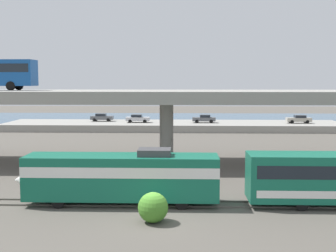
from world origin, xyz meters
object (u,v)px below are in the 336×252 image
object	(u,v)px
train_locomotive	(112,175)
parked_car_0	(102,117)
parked_car_2	(204,119)
parked_car_1	(299,119)
parked_car_3	(138,118)

from	to	relation	value
train_locomotive	parked_car_0	distance (m)	53.97
train_locomotive	parked_car_2	bearing A→B (deg)	-100.26
parked_car_1	parked_car_2	distance (m)	17.55
train_locomotive	parked_car_0	size ratio (longest dim) A/B	3.54
train_locomotive	parked_car_1	size ratio (longest dim) A/B	3.38
parked_car_1	parked_car_3	distance (m)	30.07
parked_car_3	train_locomotive	bearing A→B (deg)	-86.20
train_locomotive	parked_car_0	world-z (taller)	train_locomotive
parked_car_0	parked_car_2	xyz separation A→B (m)	(19.75, -2.36, -0.00)
train_locomotive	parked_car_2	xyz separation A→B (m)	(9.15, 50.56, -0.13)
parked_car_1	parked_car_3	world-z (taller)	same
parked_car_1	parked_car_2	size ratio (longest dim) A/B	1.05
parked_car_3	parked_car_1	bearing A→B (deg)	-0.69
parked_car_3	parked_car_0	bearing A→B (deg)	162.24
parked_car_0	parked_car_2	distance (m)	19.89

